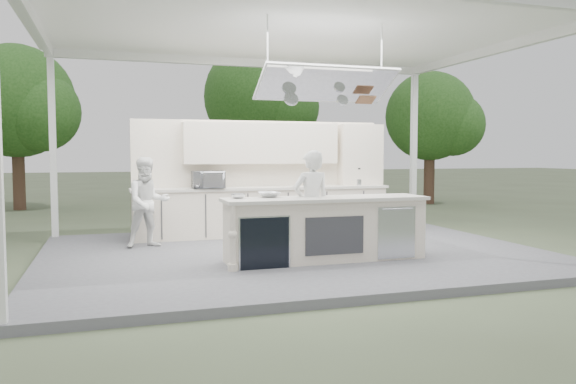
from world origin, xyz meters
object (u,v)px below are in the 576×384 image
object	(u,v)px
demo_island	(325,229)
sous_chef	(148,202)
back_counter	(264,211)
head_chef	(311,205)

from	to	relation	value
demo_island	sous_chef	world-z (taller)	sous_chef
sous_chef	demo_island	bearing A→B (deg)	-51.16
back_counter	head_chef	world-z (taller)	head_chef
head_chef	demo_island	bearing A→B (deg)	116.10
back_counter	sous_chef	world-z (taller)	sous_chef
demo_island	back_counter	world-z (taller)	same
back_counter	sous_chef	xyz separation A→B (m)	(-2.27, -0.78, 0.29)
back_counter	demo_island	bearing A→B (deg)	-86.37
back_counter	sous_chef	distance (m)	2.42
demo_island	back_counter	xyz separation A→B (m)	(-0.18, 2.81, 0.00)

